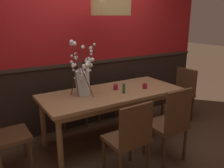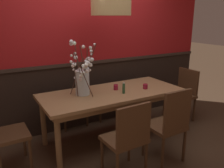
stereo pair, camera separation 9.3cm
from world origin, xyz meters
TOP-DOWN VIEW (x-y plane):
  - ground_plane at (0.00, 0.00)m, footprint 24.00×24.00m
  - back_wall at (0.00, 0.73)m, footprint 4.53×0.14m
  - dining_table at (0.00, 0.00)m, footprint 2.01×0.86m
  - chair_far_side_right at (0.26, 0.85)m, footprint 0.45×0.44m
  - chair_near_side_right at (0.32, -0.84)m, footprint 0.42×0.43m
  - chair_head_west_end at (-1.45, -0.01)m, footprint 0.39×0.44m
  - chair_head_east_end at (1.45, 0.03)m, footprint 0.42×0.46m
  - chair_near_side_left at (-0.28, -0.83)m, footprint 0.46×0.40m
  - chair_far_side_left at (-0.35, 0.84)m, footprint 0.47×0.46m
  - vase_with_blossoms at (-0.40, 0.09)m, footprint 0.43×0.54m
  - candle_holder_nearer_center at (0.49, -0.13)m, footprint 0.07×0.07m
  - candle_holder_nearer_edge at (0.09, 0.05)m, footprint 0.07×0.07m
  - condiment_bottle at (0.10, -0.15)m, footprint 0.04×0.04m
  - pendant_lamp at (0.03, 0.07)m, footprint 0.53×0.53m

SIDE VIEW (x-z plane):
  - ground_plane at x=0.00m, z-range 0.00..0.00m
  - chair_head_east_end at x=1.45m, z-range 0.06..0.95m
  - chair_near_side_left at x=-0.28m, z-range 0.06..0.96m
  - chair_far_side_right at x=0.26m, z-range 0.06..0.96m
  - chair_head_west_end at x=-1.45m, z-range 0.05..1.00m
  - chair_near_side_right at x=0.32m, z-range 0.05..1.01m
  - chair_far_side_left at x=-0.35m, z-range 0.06..1.02m
  - dining_table at x=0.00m, z-range 0.29..1.04m
  - candle_holder_nearer_center at x=0.49m, z-range 0.75..0.82m
  - candle_holder_nearer_edge at x=0.09m, z-range 0.75..0.82m
  - condiment_bottle at x=0.10m, z-range 0.74..0.90m
  - vase_with_blossoms at x=-0.40m, z-range 0.59..1.34m
  - back_wall at x=0.00m, z-range -0.01..2.66m
  - pendant_lamp at x=0.03m, z-range 1.45..2.34m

